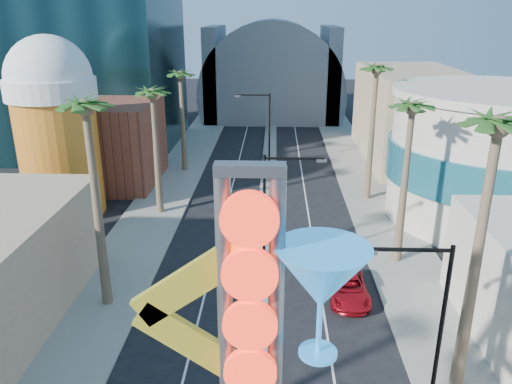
% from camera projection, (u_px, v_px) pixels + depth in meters
% --- Properties ---
extents(sidewalk_west, '(5.00, 100.00, 0.15)m').
position_uv_depth(sidewalk_west, '(167.00, 192.00, 46.93)').
color(sidewalk_west, gray).
rests_on(sidewalk_west, ground).
extents(sidewalk_east, '(5.00, 100.00, 0.15)m').
position_uv_depth(sidewalk_east, '(370.00, 195.00, 46.23)').
color(sidewalk_east, gray).
rests_on(sidewalk_east, ground).
extents(median, '(1.60, 84.00, 0.15)m').
position_uv_depth(median, '(268.00, 183.00, 49.40)').
color(median, gray).
rests_on(median, ground).
extents(brick_filler_west, '(10.00, 10.00, 8.00)m').
position_uv_depth(brick_filler_west, '(105.00, 143.00, 48.65)').
color(brick_filler_west, brown).
rests_on(brick_filler_west, ground).
extents(filler_east, '(10.00, 20.00, 10.00)m').
position_uv_depth(filler_east, '(411.00, 115.00, 56.53)').
color(filler_east, tan).
rests_on(filler_east, ground).
extents(beer_mug, '(7.00, 7.00, 14.50)m').
position_uv_depth(beer_mug, '(55.00, 121.00, 39.86)').
color(beer_mug, orange).
rests_on(beer_mug, ground).
extents(turquoise_building, '(16.60, 16.60, 10.60)m').
position_uv_depth(turquoise_building, '(494.00, 157.00, 39.46)').
color(turquoise_building, beige).
rests_on(turquoise_building, ground).
extents(canopy, '(22.00, 16.00, 22.00)m').
position_uv_depth(canopy, '(272.00, 90.00, 79.90)').
color(canopy, slate).
rests_on(canopy, ground).
extents(neon_sign, '(6.53, 2.60, 12.55)m').
position_uv_depth(neon_sign, '(280.00, 343.00, 13.99)').
color(neon_sign, gray).
rests_on(neon_sign, ground).
extents(streetlight_0, '(3.79, 0.25, 8.00)m').
position_uv_depth(streetlight_0, '(273.00, 204.00, 30.83)').
color(streetlight_0, black).
rests_on(streetlight_0, ground).
extents(streetlight_1, '(3.79, 0.25, 8.00)m').
position_uv_depth(streetlight_1, '(264.00, 123.00, 53.42)').
color(streetlight_1, black).
rests_on(streetlight_1, ground).
extents(streetlight_2, '(3.45, 0.25, 8.00)m').
position_uv_depth(streetlight_2, '(430.00, 319.00, 19.35)').
color(streetlight_2, black).
rests_on(streetlight_2, ground).
extents(palm_1, '(2.40, 2.40, 12.70)m').
position_uv_depth(palm_1, '(87.00, 121.00, 25.40)').
color(palm_1, brown).
rests_on(palm_1, ground).
extents(palm_2, '(2.40, 2.40, 11.20)m').
position_uv_depth(palm_2, '(153.00, 101.00, 39.01)').
color(palm_2, brown).
rests_on(palm_2, ground).
extents(palm_3, '(2.40, 2.40, 11.20)m').
position_uv_depth(palm_3, '(181.00, 81.00, 50.28)').
color(palm_3, brown).
rests_on(palm_3, ground).
extents(palm_5, '(2.40, 2.40, 13.20)m').
position_uv_depth(palm_5, '(495.00, 146.00, 18.95)').
color(palm_5, brown).
rests_on(palm_5, ground).
extents(palm_6, '(2.40, 2.40, 11.70)m').
position_uv_depth(palm_6, '(412.00, 118.00, 30.68)').
color(palm_6, brown).
rests_on(palm_6, ground).
extents(palm_7, '(2.40, 2.40, 12.70)m').
position_uv_depth(palm_7, '(376.00, 78.00, 41.65)').
color(palm_7, brown).
rests_on(palm_7, ground).
extents(red_pickup, '(2.25, 4.88, 1.35)m').
position_uv_depth(red_pickup, '(348.00, 287.00, 29.57)').
color(red_pickup, '#A00C16').
rests_on(red_pickup, ground).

